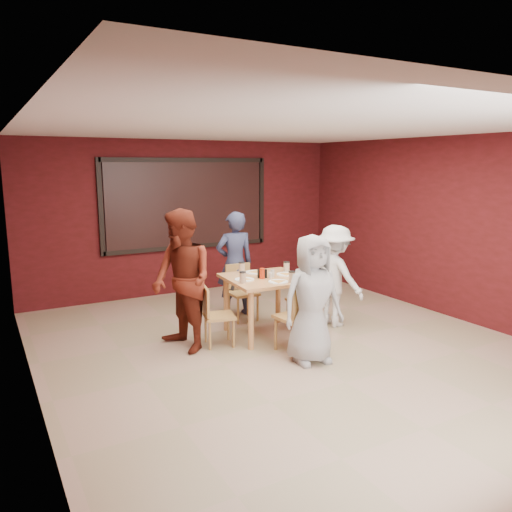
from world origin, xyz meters
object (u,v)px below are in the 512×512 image
chair_back (241,288)px  diner_right (335,276)px  dining_table (266,285)px  diner_left (182,281)px  chair_left (214,312)px  chair_right (306,297)px  chair_front (300,314)px  diner_front (312,299)px  diner_back (235,264)px

chair_back → diner_right: (1.05, -0.96, 0.27)m
dining_table → diner_left: size_ratio=0.62×
diner_right → chair_left: bearing=74.2°
dining_table → chair_left: dining_table is taller
chair_right → chair_left: bearing=-177.7°
chair_front → chair_right: (0.68, 0.84, -0.07)m
diner_left → chair_front: bearing=45.5°
chair_front → diner_left: bearing=145.6°
dining_table → chair_front: bearing=-88.4°
chair_left → chair_right: chair_left is taller
dining_table → chair_front: dining_table is taller
chair_left → diner_front: bearing=-53.2°
diner_left → diner_right: 2.32m
chair_back → diner_back: size_ratio=0.52×
diner_right → diner_left: bearing=73.2°
chair_front → diner_front: size_ratio=0.59×
chair_front → diner_left: size_ratio=0.50×
chair_left → diner_back: bearing=51.9°
chair_right → chair_back: bearing=128.6°
chair_back → diner_right: size_ratio=0.57×
chair_back → diner_left: (-1.26, -0.81, 0.43)m
chair_front → diner_right: size_ratio=0.61×
chair_left → diner_right: size_ratio=0.53×
chair_back → diner_left: bearing=-147.4°
chair_right → diner_right: 0.53m
chair_right → dining_table: bearing=-177.2°
dining_table → chair_front: 0.83m
chair_front → diner_right: bearing=32.4°
chair_right → diner_left: bearing=180.0°
chair_left → chair_front: bearing=-43.6°
dining_table → chair_front: (0.02, -0.81, -0.21)m
chair_left → diner_front: diner_front is taller
diner_back → dining_table: bearing=95.4°
chair_back → chair_left: 1.22m
chair_left → diner_left: diner_left is taller
chair_left → diner_left: (-0.41, 0.06, 0.46)m
chair_left → chair_right: 1.50m
chair_left → diner_front: size_ratio=0.51×
dining_table → chair_back: size_ratio=1.32×
diner_back → diner_right: diner_back is taller
chair_back → diner_left: size_ratio=0.47×
chair_back → diner_back: diner_back is taller
chair_right → diner_front: bearing=-121.8°
dining_table → diner_back: diner_back is taller
chair_back → diner_front: (-0.05, -1.94, 0.30)m
diner_left → dining_table: bearing=78.2°
diner_right → dining_table: bearing=70.8°
chair_back → diner_left: diner_left is taller
chair_right → diner_front: size_ratio=0.51×
chair_left → chair_right: bearing=2.3°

